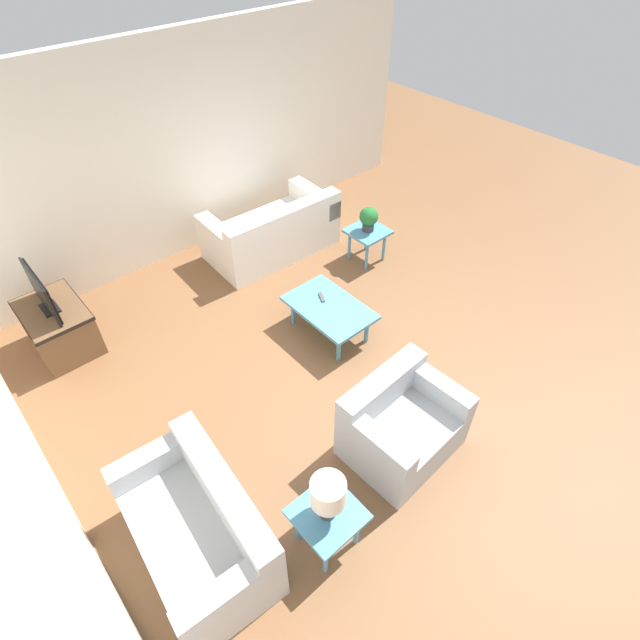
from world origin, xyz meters
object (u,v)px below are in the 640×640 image
Objects in this scene: loveseat at (200,529)px; coffee_table at (329,309)px; tv_stand_chest at (59,326)px; sofa at (273,233)px; side_table_plant at (367,235)px; table_lamp at (328,495)px; side_table_lamp at (327,518)px; potted_plant at (369,218)px; television at (41,292)px; armchair at (400,425)px.

loveseat is 2.66m from coffee_table.
tv_stand_chest is at bearing 52.86° from coffee_table.
side_table_plant is (-0.97, -0.83, 0.09)m from sofa.
table_lamp is (-0.60, -0.76, 0.44)m from loveseat.
side_table_lamp is 1.48× the size of potted_plant.
loveseat is 4.34× the size of potted_plant.
coffee_table is 1.51m from side_table_plant.
television is (0.10, 2.86, 0.48)m from sofa.
side_table_lamp is (-3.47, 2.12, 0.09)m from sofa.
table_lamp is at bearing 130.29° from potted_plant.
television is 3.85m from potted_plant.
side_table_lamp is (-1.78, 1.62, 0.04)m from coffee_table.
table_lamp is at bearing 56.50° from loveseat.
television is (3.57, 0.75, 0.39)m from side_table_lamp.
side_table_lamp is at bearing -168.18° from television.
table_lamp is (-3.47, 2.12, 0.44)m from sofa.
sofa reaches higher than side_table_lamp.
side_table_plant is (1.90, -3.71, 0.08)m from loveseat.
armchair is 0.71× the size of loveseat.
coffee_table is 2.03× the size of side_table_plant.
loveseat is at bearing 51.60° from side_table_lamp.
table_lamp is (0.00, -0.00, 0.35)m from side_table_lamp.
potted_plant reaches higher than coffee_table.
armchair is at bearing 140.58° from potted_plant.
tv_stand_chest reaches higher than side_table_plant.
television is at bearing 73.87° from side_table_plant.
potted_plant is (0.00, -0.00, 0.26)m from side_table_plant.
armchair is (-3.23, 1.03, 0.02)m from sofa.
television is at bearing 116.30° from armchair.
potted_plant reaches higher than side_table_lamp.
potted_plant is at bearing 132.65° from sofa.
tv_stand_chest is (3.57, 0.74, -0.10)m from side_table_lamp.
side_table_plant is 0.66× the size of television.
television is at bearing 11.82° from side_table_lamp.
tv_stand_chest is (1.07, 3.69, -0.10)m from side_table_plant.
potted_plant is (-0.97, -0.83, 0.35)m from sofa.
television is (1.07, 3.69, 0.39)m from side_table_plant.
sofa is 3.58× the size of side_table_lamp.
potted_plant is (-1.07, -3.69, 0.36)m from tv_stand_chest.
side_table_lamp is at bearing 56.50° from loveseat.
tv_stand_chest is (1.79, 2.36, -0.06)m from coffee_table.
loveseat is at bearing 166.20° from armchair.
television is 2.22× the size of potted_plant.
side_table_plant is 3.86m from side_table_lamp.
potted_plant is at bearing -61.46° from coffee_table.
armchair is 1.88m from loveseat.
sofa is 5.28× the size of potted_plant.
side_table_lamp is 0.57× the size of tv_stand_chest.
sofa reaches higher than loveseat.
potted_plant is (1.90, -3.71, 0.34)m from loveseat.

